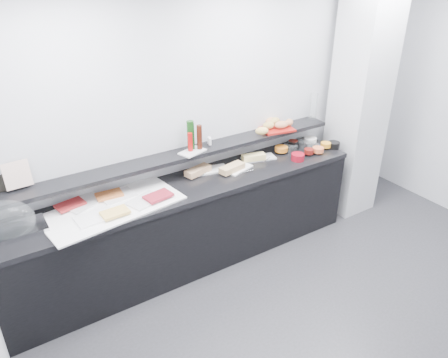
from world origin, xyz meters
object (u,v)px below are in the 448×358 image
cloche_base (20,230)px  bread_tray (277,129)px  condiment_tray (192,152)px  carafe (313,106)px  sandwich_plate_mid (239,169)px  framed_print (8,174)px

cloche_base → bread_tray: (2.67, 0.13, 0.24)m
condiment_tray → carafe: bearing=-15.4°
sandwich_plate_mid → bread_tray: 0.67m
sandwich_plate_mid → framed_print: framed_print is taller
cloche_base → bread_tray: 2.68m
cloche_base → carafe: size_ratio=1.32×
framed_print → condiment_tray: 1.60m
framed_print → condiment_tray: framed_print is taller
sandwich_plate_mid → carafe: size_ratio=1.00×
cloche_base → framed_print: size_ratio=1.53×
sandwich_plate_mid → framed_print: size_ratio=1.15×
condiment_tray → bread_tray: size_ratio=0.73×
cloche_base → condiment_tray: 1.64m
cloche_base → framed_print: bearing=83.9°
sandwich_plate_mid → bread_tray: (0.59, 0.16, 0.25)m
framed_print → bread_tray: framed_print is taller
bread_tray → sandwich_plate_mid: bearing=-154.7°
bread_tray → carafe: size_ratio=1.14×
bread_tray → cloche_base: bearing=-166.8°
cloche_base → condiment_tray: size_ratio=1.58×
cloche_base → framed_print: (0.03, 0.28, 0.36)m
framed_print → condiment_tray: size_ratio=1.04×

